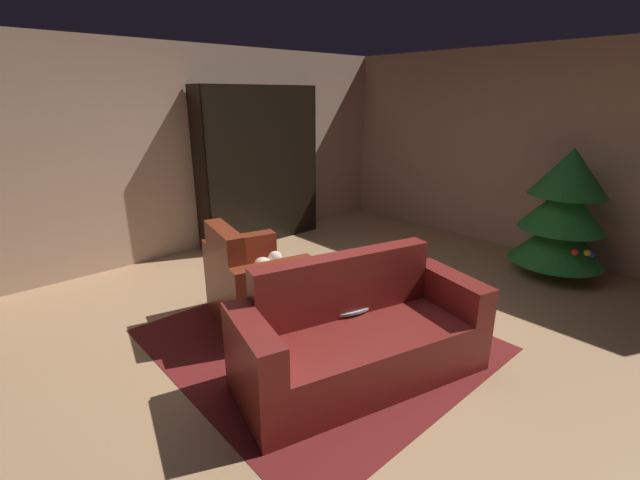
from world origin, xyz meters
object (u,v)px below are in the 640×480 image
bookshelf_unit (267,165)px  decorated_tree (563,212)px  couch_red (359,339)px  bottle_on_table (356,287)px  coffee_table (334,299)px  armchair_red (254,288)px  book_stack_on_table (337,291)px

bookshelf_unit → decorated_tree: (3.34, 1.63, -0.30)m
couch_red → bottle_on_table: couch_red is taller
couch_red → bottle_on_table: (-0.28, 0.25, 0.24)m
bookshelf_unit → coffee_table: size_ratio=3.05×
bookshelf_unit → armchair_red: bearing=-38.5°
decorated_tree → armchair_red: bearing=-113.5°
book_stack_on_table → decorated_tree: (0.60, 2.90, 0.26)m
coffee_table → bottle_on_table: (0.17, 0.08, 0.14)m
bookshelf_unit → armchair_red: size_ratio=1.94×
bookshelf_unit → book_stack_on_table: 3.08m
bookshelf_unit → decorated_tree: bearing=26.0°
couch_red → bottle_on_table: size_ratio=7.63×
couch_red → coffee_table: 0.49m
coffee_table → bottle_on_table: 0.24m
bookshelf_unit → bottle_on_table: bookshelf_unit is taller
armchair_red → bottle_on_table: armchair_red is taller
bookshelf_unit → coffee_table: bearing=-25.2°
couch_red → book_stack_on_table: (-0.39, 0.15, 0.19)m
couch_red → decorated_tree: bearing=86.2°
bookshelf_unit → bottle_on_table: bearing=-22.4°
armchair_red → book_stack_on_table: size_ratio=4.69×
couch_red → bookshelf_unit: bearing=155.4°
armchair_red → bottle_on_table: size_ratio=4.25×
armchair_red → coffee_table: size_ratio=1.57×
armchair_red → coffee_table: 0.79m
armchair_red → book_stack_on_table: (0.79, 0.28, 0.16)m
book_stack_on_table → decorated_tree: bearing=78.4°
bookshelf_unit → bottle_on_table: (2.86, -1.18, -0.51)m
bottle_on_table → couch_red: bearing=-42.3°
book_stack_on_table → bottle_on_table: (0.11, 0.10, 0.05)m
couch_red → decorated_tree: (0.20, 3.06, 0.45)m
coffee_table → book_stack_on_table: bearing=-17.9°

